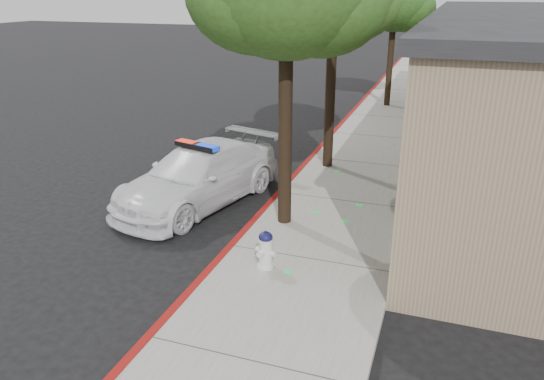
{
  "coord_description": "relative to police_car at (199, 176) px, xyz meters",
  "views": [
    {
      "loc": [
        3.79,
        -8.28,
        4.86
      ],
      "look_at": [
        0.48,
        1.25,
        0.91
      ],
      "focal_mm": 34.23,
      "sensor_mm": 36.0,
      "label": 1
    }
  ],
  "objects": [
    {
      "name": "fire_hydrant",
      "position": [
        2.65,
        -2.65,
        -0.18
      ],
      "size": [
        0.41,
        0.36,
        0.71
      ],
      "rotation": [
        0.0,
        0.0,
        -0.28
      ],
      "color": "silver",
      "rests_on": "sidewalk"
    },
    {
      "name": "police_car",
      "position": [
        0.0,
        0.0,
        0.0
      ],
      "size": [
        3.07,
        5.07,
        1.49
      ],
      "rotation": [
        0.0,
        0.0,
        -0.26
      ],
      "color": "white",
      "rests_on": "ground"
    },
    {
      "name": "ground",
      "position": [
        1.66,
        -2.08,
        -0.69
      ],
      "size": [
        120.0,
        120.0,
        0.0
      ],
      "primitive_type": "plane",
      "color": "black",
      "rests_on": "ground"
    },
    {
      "name": "red_curb",
      "position": [
        1.72,
        0.92,
        -0.61
      ],
      "size": [
        0.14,
        60.0,
        0.16
      ],
      "primitive_type": "cube",
      "color": "maroon",
      "rests_on": "ground"
    },
    {
      "name": "street_tree_far",
      "position": [
        2.89,
        12.06,
        3.56
      ],
      "size": [
        3.13,
        2.88,
        5.45
      ],
      "rotation": [
        0.0,
        0.0,
        -0.27
      ],
      "color": "black",
      "rests_on": "sidewalk"
    },
    {
      "name": "sidewalk",
      "position": [
        3.26,
        0.92,
        -0.62
      ],
      "size": [
        3.2,
        60.0,
        0.15
      ],
      "primitive_type": "cube",
      "color": "gray",
      "rests_on": "ground"
    }
  ]
}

